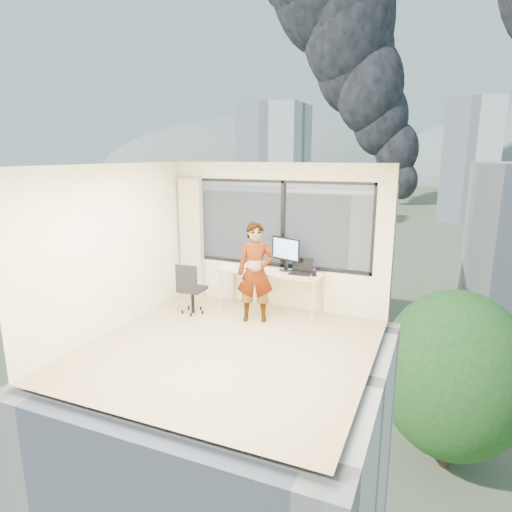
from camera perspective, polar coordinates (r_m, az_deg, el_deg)
The scene contains 25 objects.
floor at distance 6.54m, azimuth -3.49°, elevation -11.73°, with size 4.00×4.00×0.01m, color tan.
ceiling at distance 5.93m, azimuth -3.85°, elevation 11.70°, with size 4.00×4.00×0.01m, color white.
wall_front at distance 4.48m, azimuth -15.22°, elevation -6.17°, with size 4.00×0.01×2.60m, color beige.
wall_left at distance 7.21m, azimuth -18.04°, elevation 0.91°, with size 0.01×4.00×2.60m, color beige.
wall_right at distance 5.53m, azimuth 15.23°, elevation -2.49°, with size 0.01×4.00×2.60m, color beige.
window_wall at distance 7.85m, azimuth 3.19°, elevation 4.16°, with size 3.30×0.16×1.55m, color black, non-canonical shape.
curtain at distance 8.56m, azimuth -8.34°, elevation 2.25°, with size 0.45×0.14×2.30m, color beige.
desk at distance 7.82m, azimuth 1.89°, elevation -4.52°, with size 1.80×0.60×0.75m, color beige.
chair at distance 7.78m, azimuth -8.26°, elevation -4.07°, with size 0.47×0.47×0.93m, color black, non-canonical shape.
person at distance 7.26m, azimuth -0.06°, elevation -2.15°, with size 0.61×0.40×1.66m, color #2D2D33.
monitor at distance 7.67m, azimuth 3.92°, elevation 0.31°, with size 0.60×0.13×0.60m, color black, non-canonical shape.
game_console at distance 8.01m, azimuth 0.02°, elevation -1.02°, with size 0.30×0.25×0.07m, color white.
laptop at distance 7.50m, azimuth 5.81°, elevation -1.43°, with size 0.37×0.39×0.24m, color black, non-canonical shape.
cellphone at distance 7.80m, azimuth -1.24°, elevation -1.65°, with size 0.10×0.05×0.01m, color black.
pen_cup at distance 7.42m, azimuth 7.56°, elevation -2.18°, with size 0.08×0.08×0.10m, color black.
handbag at distance 7.75m, azimuth 5.68°, elevation -1.06°, with size 0.27×0.14×0.21m, color #0B463A.
exterior_ground at distance 126.44m, azimuth 21.59°, elevation 4.60°, with size 400.00×400.00×0.04m, color #515B3D.
near_bldg_a at distance 38.43m, azimuth 4.50°, elevation -1.60°, with size 16.00×12.00×14.00m, color #EEDEC7.
far_tower_a at distance 107.17m, azimuth 2.41°, elevation 11.65°, with size 14.00×14.00×28.00m, color silver.
far_tower_b at distance 125.42m, azimuth 25.89°, elevation 11.05°, with size 13.00×13.00×30.00m, color silver.
far_tower_d at distance 167.56m, azimuth 0.98°, elevation 11.16°, with size 16.00×14.00×22.00m, color silver.
hill_a at distance 348.06m, azimuth 2.32°, elevation 10.36°, with size 288.00×216.00×90.00m, color slate.
tree_a at distance 35.44m, azimuth -10.76°, elevation -8.19°, with size 7.00×7.00×8.00m, color #1F4F1A, non-canonical shape.
tree_b at distance 26.35m, azimuth 23.99°, elevation -15.79°, with size 7.60×7.60×9.00m, color #1F4F1A, non-canonical shape.
smoke_plume_a at distance 159.98m, azimuth 19.79°, elevation 25.52°, with size 40.00×24.00×90.00m, color black, non-canonical shape.
Camera 1 is at (2.67, -5.30, 2.75)m, focal length 30.86 mm.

